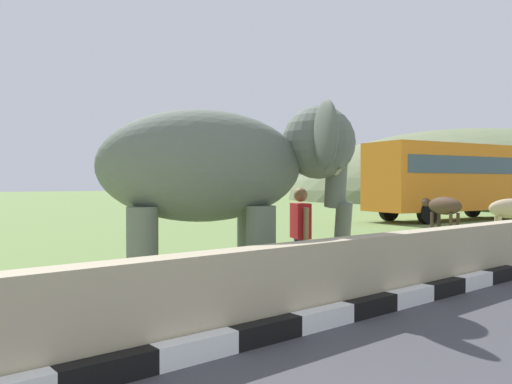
{
  "coord_description": "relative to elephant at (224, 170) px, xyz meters",
  "views": [
    {
      "loc": [
        -1.7,
        -0.86,
        1.73
      ],
      "look_at": [
        3.21,
        5.08,
        1.6
      ],
      "focal_mm": 36.03,
      "sensor_mm": 36.0,
      "label": 1
    }
  ],
  "objects": [
    {
      "name": "barrier_parapet",
      "position": [
        -0.93,
        -1.88,
        -1.44
      ],
      "size": [
        28.0,
        0.36,
        1.0
      ],
      "primitive_type": "cube",
      "color": "tan",
      "rests_on": "ground_plane"
    },
    {
      "name": "person_handler",
      "position": [
        1.34,
        -0.3,
        -1.02
      ],
      "size": [
        0.39,
        0.63,
        1.66
      ],
      "color": "navy",
      "rests_on": "ground_plane"
    },
    {
      "name": "bus_orange",
      "position": [
        17.71,
        6.23,
        0.14
      ],
      "size": [
        9.25,
        4.13,
        3.5
      ],
      "color": "orange",
      "rests_on": "ground_plane"
    },
    {
      "name": "striped_curb",
      "position": [
        -3.28,
        -2.18,
        -1.82
      ],
      "size": [
        16.2,
        0.2,
        0.24
      ],
      "color": "white",
      "rests_on": "ground_plane"
    },
    {
      "name": "hill_east",
      "position": [
        52.07,
        22.96,
        -1.94
      ],
      "size": [
        46.55,
        37.24,
        15.5
      ],
      "color": "#6C7852",
      "rests_on": "ground_plane"
    },
    {
      "name": "elephant",
      "position": [
        0.0,
        0.0,
        0.0
      ],
      "size": [
        3.96,
        3.43,
        2.96
      ],
      "color": "#61695C",
      "rests_on": "ground_plane"
    },
    {
      "name": "cow_mid",
      "position": [
        12.81,
        3.81,
        -1.07
      ],
      "size": [
        0.92,
        1.93,
        1.23
      ],
      "color": "#473323",
      "rests_on": "ground_plane"
    }
  ]
}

